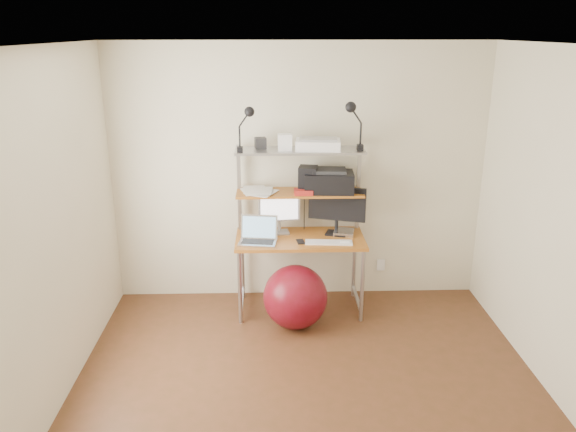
% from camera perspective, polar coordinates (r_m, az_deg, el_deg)
% --- Properties ---
extents(room, '(3.60, 3.60, 3.60)m').
position_cam_1_polar(room, '(3.73, 2.44, -2.69)').
color(room, brown).
rests_on(room, ground).
extents(computer_desk, '(1.20, 0.60, 1.57)m').
position_cam_1_polar(computer_desk, '(5.24, 1.21, 0.25)').
color(computer_desk, '#BD6D24').
rests_on(computer_desk, ground).
extents(desktop, '(1.20, 0.60, 0.00)m').
position_cam_1_polar(desktop, '(5.25, 1.23, -2.20)').
color(desktop, '#BD6D24').
rests_on(desktop, computer_desk).
extents(mid_shelf, '(1.18, 0.34, 0.00)m').
position_cam_1_polar(mid_shelf, '(5.24, 1.19, 2.51)').
color(mid_shelf, '#BD6D24').
rests_on(mid_shelf, computer_desk).
extents(top_shelf, '(1.18, 0.34, 0.00)m').
position_cam_1_polar(top_shelf, '(5.15, 1.22, 6.79)').
color(top_shelf, '#A6A6AB').
rests_on(top_shelf, computer_desk).
extents(floor, '(3.60, 3.60, 0.00)m').
position_cam_1_polar(floor, '(4.34, 2.20, -18.28)').
color(floor, brown).
rests_on(floor, ground).
extents(wall_outlet, '(0.08, 0.01, 0.12)m').
position_cam_1_polar(wall_outlet, '(5.84, 9.42, -4.93)').
color(wall_outlet, white).
rests_on(wall_outlet, room).
extents(monitor_silver, '(0.40, 0.16, 0.44)m').
position_cam_1_polar(monitor_silver, '(5.31, -0.88, 0.70)').
color(monitor_silver, '#ABABB0').
rests_on(monitor_silver, desktop).
extents(monitor_black, '(0.53, 0.22, 0.54)m').
position_cam_1_polar(monitor_black, '(5.29, 5.00, 1.00)').
color(monitor_black, black).
rests_on(monitor_black, desktop).
extents(laptop, '(0.37, 0.32, 0.30)m').
position_cam_1_polar(laptop, '(5.15, -3.02, -2.07)').
color(laptop, '#B3B3B7').
rests_on(laptop, desktop).
extents(keyboard, '(0.44, 0.16, 0.01)m').
position_cam_1_polar(keyboard, '(5.13, 4.16, -2.68)').
color(keyboard, white).
rests_on(keyboard, desktop).
extents(mouse, '(0.09, 0.06, 0.02)m').
position_cam_1_polar(mouse, '(5.14, 5.82, -2.62)').
color(mouse, white).
rests_on(mouse, desktop).
extents(mac_mini, '(0.22, 0.22, 0.04)m').
position_cam_1_polar(mac_mini, '(5.36, 5.70, -1.64)').
color(mac_mini, '#B3B3B7').
rests_on(mac_mini, desktop).
extents(phone, '(0.08, 0.13, 0.01)m').
position_cam_1_polar(phone, '(5.14, 1.28, -2.62)').
color(phone, black).
rests_on(phone, desktop).
extents(printer, '(0.47, 0.34, 0.22)m').
position_cam_1_polar(printer, '(5.23, 4.18, 3.57)').
color(printer, black).
rests_on(printer, mid_shelf).
extents(nas_cube, '(0.19, 0.19, 0.24)m').
position_cam_1_polar(nas_cube, '(5.20, 2.04, 3.75)').
color(nas_cube, black).
rests_on(nas_cube, mid_shelf).
extents(red_box, '(0.17, 0.11, 0.05)m').
position_cam_1_polar(red_box, '(5.15, 1.58, 2.47)').
color(red_box, '#AC221B').
rests_on(red_box, mid_shelf).
extents(scanner, '(0.42, 0.30, 0.11)m').
position_cam_1_polar(scanner, '(5.13, 3.07, 7.31)').
color(scanner, white).
rests_on(scanner, top_shelf).
extents(box_white, '(0.13, 0.11, 0.15)m').
position_cam_1_polar(box_white, '(5.09, -0.32, 7.50)').
color(box_white, white).
rests_on(box_white, top_shelf).
extents(box_grey, '(0.11, 0.11, 0.10)m').
position_cam_1_polar(box_grey, '(5.18, -2.81, 7.41)').
color(box_grey, '#29292B').
rests_on(box_grey, top_shelf).
extents(clip_lamp_left, '(0.16, 0.09, 0.40)m').
position_cam_1_polar(clip_lamp_left, '(4.98, -4.15, 9.78)').
color(clip_lamp_left, black).
rests_on(clip_lamp_left, top_shelf).
extents(clip_lamp_right, '(0.17, 0.10, 0.44)m').
position_cam_1_polar(clip_lamp_right, '(5.06, 6.60, 10.15)').
color(clip_lamp_right, black).
rests_on(clip_lamp_right, top_shelf).
extents(exercise_ball, '(0.58, 0.58, 0.58)m').
position_cam_1_polar(exercise_ball, '(5.12, 0.75, -8.22)').
color(exercise_ball, maroon).
rests_on(exercise_ball, floor).
extents(paper_stack, '(0.38, 0.41, 0.02)m').
position_cam_1_polar(paper_stack, '(5.23, -3.08, 2.56)').
color(paper_stack, white).
rests_on(paper_stack, mid_shelf).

